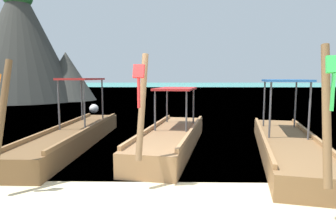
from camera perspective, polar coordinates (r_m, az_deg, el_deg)
The scene contains 7 objects.
ground at distance 4.85m, azimuth -0.79°, elevation -17.96°, with size 120.00×120.00×0.00m, color beige.
sea_water at distance 65.53m, azimuth 1.05°, elevation 4.90°, with size 120.00×120.00×0.00m, color #2DB29E.
longtail_boat_orange_ribbon at distance 9.19m, azimuth -17.73°, elevation -4.26°, with size 1.22×7.13×2.37m.
longtail_boat_red_ribbon at distance 8.40m, azimuth 0.67°, elevation -4.96°, with size 2.26×6.01×2.48m.
longtail_boat_green_ribbon at distance 8.32m, azimuth 22.17°, elevation -5.68°, with size 2.71×6.94×2.54m.
karst_rock at distance 28.80m, azimuth -26.05°, elevation 11.78°, with size 10.95×9.57×10.39m.
mooring_buoy_near at distance 17.28m, azimuth -14.24°, elevation 0.63°, with size 0.52×0.52×0.52m.
Camera 1 is at (0.15, -4.41, 2.02)m, focal length 31.28 mm.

